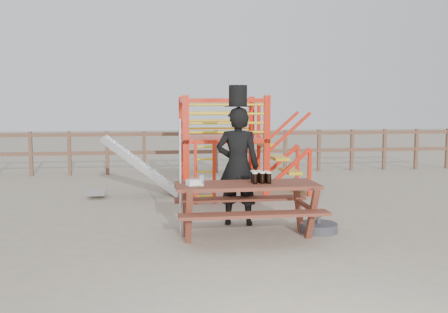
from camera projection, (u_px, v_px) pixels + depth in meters
The scene contains 10 objects.
ground at pixel (241, 240), 7.11m from camera, with size 60.00×60.00×0.00m, color tan.
back_fence at pixel (198, 147), 13.93m from camera, with size 15.09×0.09×1.20m.
playground_fort at pixel (218, 145), 10.54m from camera, with size 4.71×1.84×2.10m.
picnic_table at pixel (247, 203), 7.20m from camera, with size 2.05×1.42×0.79m.
man_with_hat at pixel (238, 163), 7.93m from camera, with size 0.78×0.61×2.23m.
metal_pole at pixel (180, 179), 7.19m from camera, with size 0.04×0.04×1.72m, color #B2B2B7.
parasol_base at pixel (318, 227), 7.56m from camera, with size 0.57×0.57×0.24m.
paper_bag at pixel (194, 183), 7.00m from camera, with size 0.18×0.14×0.08m, color white.
stout_pints at pixel (260, 177), 7.22m from camera, with size 0.28×0.27×0.17m.
empty_glasses at pixel (201, 181), 6.96m from camera, with size 0.07×0.07×0.15m.
Camera 1 is at (-1.18, -6.85, 1.93)m, focal length 40.00 mm.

